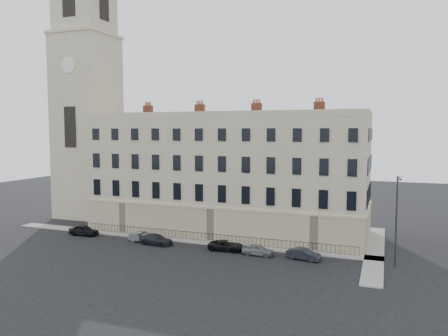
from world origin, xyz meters
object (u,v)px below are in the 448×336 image
(car_f, at_px, (303,254))
(car_d, at_px, (226,246))
(streetlamp, at_px, (397,217))
(car_c, at_px, (156,239))
(car_e, at_px, (258,250))
(car_a, at_px, (84,230))
(car_b, at_px, (143,237))

(car_f, bearing_deg, car_d, 97.02)
(car_d, bearing_deg, streetlamp, -92.53)
(car_c, xyz_separation_m, car_e, (12.59, -0.10, -0.01))
(car_e, relative_size, car_f, 0.97)
(car_a, distance_m, car_f, 28.44)
(streetlamp, bearing_deg, car_a, -171.88)
(car_d, bearing_deg, car_f, -96.47)
(car_d, distance_m, car_e, 3.93)
(car_c, bearing_deg, car_b, 79.91)
(car_b, bearing_deg, car_d, -87.10)
(car_c, distance_m, car_d, 8.72)
(car_e, bearing_deg, car_c, 91.76)
(car_a, relative_size, car_f, 1.09)
(car_a, distance_m, car_d, 19.67)
(streetlamp, bearing_deg, car_b, -171.43)
(car_c, bearing_deg, streetlamp, -84.29)
(car_a, distance_m, car_c, 10.98)
(car_b, bearing_deg, car_f, -88.29)
(car_b, distance_m, car_c, 2.13)
(car_d, distance_m, streetlamp, 18.27)
(car_b, xyz_separation_m, streetlamp, (28.49, 0.31, 4.43))
(car_f, height_order, streetlamp, streetlamp)
(car_a, height_order, car_c, car_a)
(car_a, height_order, car_f, car_a)
(car_b, height_order, car_f, same)
(car_f, relative_size, streetlamp, 0.40)
(car_d, height_order, streetlamp, streetlamp)
(car_e, bearing_deg, streetlamp, -84.01)
(car_b, relative_size, car_d, 0.88)
(car_e, xyz_separation_m, car_f, (4.88, 0.14, -0.00))
(car_b, height_order, car_c, car_c)
(car_e, height_order, car_f, car_e)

